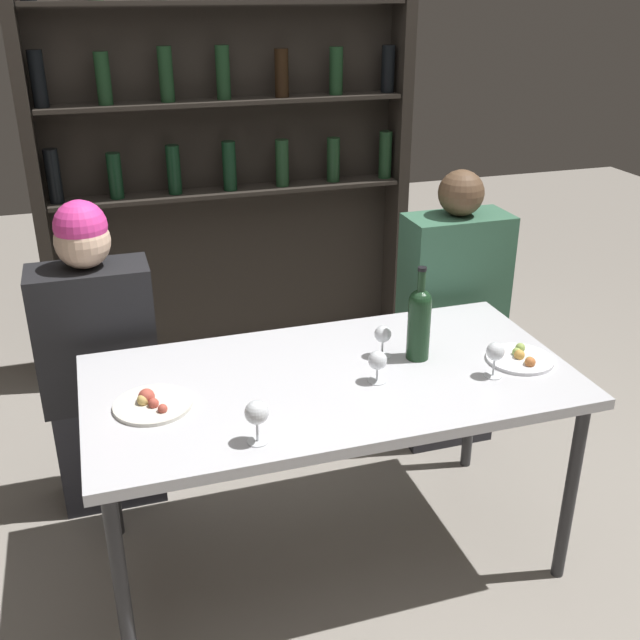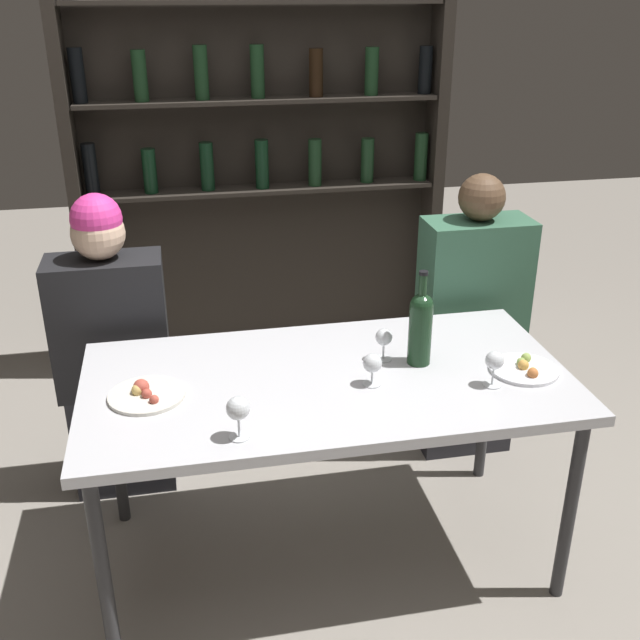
% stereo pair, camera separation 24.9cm
% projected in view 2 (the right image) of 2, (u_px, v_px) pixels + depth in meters
% --- Properties ---
extents(ground_plane, '(10.00, 10.00, 0.00)m').
position_uv_depth(ground_plane, '(326.00, 553.00, 2.75)').
color(ground_plane, gray).
extents(dining_table, '(1.59, 0.81, 0.74)m').
position_uv_depth(dining_table, '(327.00, 392.00, 2.47)').
color(dining_table, silver).
rests_on(dining_table, ground_plane).
extents(wine_rack_wall, '(1.89, 0.21, 2.10)m').
position_uv_depth(wine_rack_wall, '(260.00, 156.00, 3.79)').
color(wine_rack_wall, '#28231E').
rests_on(wine_rack_wall, ground_plane).
extents(wine_bottle, '(0.08, 0.08, 0.33)m').
position_uv_depth(wine_bottle, '(421.00, 325.00, 2.48)').
color(wine_bottle, '#19381E').
rests_on(wine_bottle, dining_table).
extents(wine_glass_0, '(0.07, 0.07, 0.13)m').
position_uv_depth(wine_glass_0, '(238.00, 410.00, 2.08)').
color(wine_glass_0, silver).
rests_on(wine_glass_0, dining_table).
extents(wine_glass_1, '(0.06, 0.06, 0.11)m').
position_uv_depth(wine_glass_1, '(384.00, 339.00, 2.53)').
color(wine_glass_1, silver).
rests_on(wine_glass_1, dining_table).
extents(wine_glass_2, '(0.06, 0.06, 0.11)m').
position_uv_depth(wine_glass_2, '(372.00, 364.00, 2.37)').
color(wine_glass_2, silver).
rests_on(wine_glass_2, dining_table).
extents(wine_glass_3, '(0.06, 0.06, 0.12)m').
position_uv_depth(wine_glass_3, '(494.00, 362.00, 2.36)').
color(wine_glass_3, silver).
rests_on(wine_glass_3, dining_table).
extents(food_plate_0, '(0.23, 0.23, 0.04)m').
position_uv_depth(food_plate_0, '(525.00, 369.00, 2.48)').
color(food_plate_0, white).
rests_on(food_plate_0, dining_table).
extents(food_plate_1, '(0.24, 0.24, 0.05)m').
position_uv_depth(food_plate_1, '(146.00, 394.00, 2.33)').
color(food_plate_1, silver).
rests_on(food_plate_1, dining_table).
extents(seated_person_left, '(0.43, 0.22, 1.23)m').
position_uv_depth(seated_person_left, '(114.00, 356.00, 2.91)').
color(seated_person_left, '#26262B').
rests_on(seated_person_left, ground_plane).
extents(seated_person_right, '(0.43, 0.22, 1.24)m').
position_uv_depth(seated_person_right, '(470.00, 328.00, 3.17)').
color(seated_person_right, '#26262B').
rests_on(seated_person_right, ground_plane).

